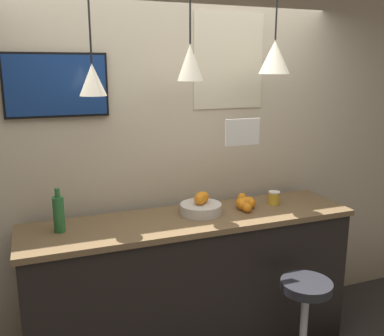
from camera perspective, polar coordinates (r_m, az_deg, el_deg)
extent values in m
cube|color=beige|center=(3.23, -2.51, 2.38)|extent=(8.00, 0.06, 2.90)
cube|color=black|center=(3.20, 0.00, -15.78)|extent=(2.27, 0.53, 1.01)
cube|color=brown|center=(2.98, 0.00, -6.93)|extent=(2.31, 0.57, 0.04)
cylinder|color=#B7B7BC|center=(3.14, 14.60, -20.53)|extent=(0.05, 0.05, 0.63)
cylinder|color=#232328|center=(2.96, 15.00, -14.93)|extent=(0.33, 0.33, 0.06)
cylinder|color=beige|center=(3.04, 1.18, -5.45)|extent=(0.29, 0.29, 0.07)
sphere|color=orange|center=(2.99, 1.02, -4.21)|extent=(0.08, 0.08, 0.08)
sphere|color=orange|center=(3.05, 1.54, -3.88)|extent=(0.08, 0.08, 0.08)
sphere|color=orange|center=(3.02, 1.10, -4.09)|extent=(0.07, 0.07, 0.07)
sphere|color=orange|center=(3.02, 1.24, -3.99)|extent=(0.09, 0.09, 0.09)
sphere|color=orange|center=(3.17, 7.23, -4.61)|extent=(0.09, 0.09, 0.09)
sphere|color=orange|center=(3.13, 6.74, -4.90)|extent=(0.08, 0.08, 0.08)
sphere|color=orange|center=(3.30, 6.69, -3.97)|extent=(0.07, 0.07, 0.07)
sphere|color=orange|center=(3.08, 7.36, -5.29)|extent=(0.07, 0.07, 0.07)
sphere|color=orange|center=(3.20, 7.61, -4.50)|extent=(0.08, 0.08, 0.08)
sphere|color=orange|center=(3.17, 7.79, -4.68)|extent=(0.08, 0.08, 0.08)
sphere|color=orange|center=(3.19, 7.56, -4.56)|extent=(0.08, 0.08, 0.08)
sphere|color=orange|center=(3.15, 6.91, -4.72)|extent=(0.08, 0.08, 0.08)
sphere|color=orange|center=(3.17, 6.55, -4.63)|extent=(0.08, 0.08, 0.08)
cylinder|color=#286B33|center=(2.81, -17.33, -5.95)|extent=(0.07, 0.07, 0.23)
cylinder|color=#286B33|center=(2.77, -17.53, -3.17)|extent=(0.03, 0.03, 0.06)
cylinder|color=gold|center=(3.29, 10.87, -4.01)|extent=(0.08, 0.08, 0.09)
cylinder|color=white|center=(3.28, 10.91, -3.18)|extent=(0.09, 0.09, 0.01)
cone|color=beige|center=(2.67, -13.12, 11.39)|extent=(0.16, 0.16, 0.19)
sphere|color=#F9EFCC|center=(2.68, -13.04, 9.78)|extent=(0.04, 0.04, 0.04)
cone|color=beige|center=(2.83, -0.24, 13.87)|extent=(0.17, 0.17, 0.23)
sphere|color=#F9EFCC|center=(2.83, -0.24, 11.93)|extent=(0.04, 0.04, 0.04)
cone|color=beige|center=(3.11, 10.96, 14.32)|extent=(0.22, 0.22, 0.23)
sphere|color=#F9EFCC|center=(3.10, 10.88, 12.58)|extent=(0.04, 0.04, 0.04)
cube|color=black|center=(2.97, -17.64, 10.47)|extent=(0.66, 0.04, 0.42)
cube|color=navy|center=(2.95, -17.62, 10.46)|extent=(0.63, 0.01, 0.39)
cube|color=white|center=(2.75, 6.77, 4.78)|extent=(0.24, 0.01, 0.17)
cube|color=beige|center=(3.30, 4.94, 14.01)|extent=(0.56, 0.01, 0.70)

